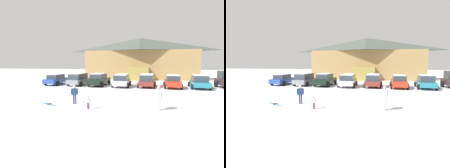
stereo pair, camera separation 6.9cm
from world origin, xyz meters
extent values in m
plane|color=silver|center=(0.00, 0.00, 0.00)|extent=(160.00, 160.00, 0.00)
cube|color=#9D7D4A|center=(2.37, 28.17, 2.76)|extent=(21.23, 7.83, 5.51)
pyramid|color=#464F47|center=(2.37, 28.17, 6.80)|extent=(21.85, 8.45, 2.58)
cube|color=olive|center=(2.22, 23.69, 1.20)|extent=(3.66, 1.91, 2.40)
cube|color=#244497|center=(-9.19, 15.40, 0.61)|extent=(2.06, 4.47, 0.59)
cube|color=#2D3842|center=(-9.21, 15.18, 1.20)|extent=(1.72, 2.37, 0.58)
cube|color=white|center=(-9.21, 15.18, 1.52)|extent=(1.60, 2.25, 0.06)
cylinder|color=black|center=(-10.07, 16.81, 0.32)|extent=(0.26, 0.65, 0.64)
cylinder|color=black|center=(-8.14, 16.69, 0.32)|extent=(0.26, 0.65, 0.64)
cylinder|color=black|center=(-10.24, 14.11, 0.32)|extent=(0.26, 0.65, 0.64)
cylinder|color=black|center=(-8.32, 13.99, 0.32)|extent=(0.26, 0.65, 0.64)
cube|color=gray|center=(-5.77, 15.24, 0.62)|extent=(2.09, 4.19, 0.59)
cube|color=#2D3842|center=(-5.78, 15.16, 1.28)|extent=(1.80, 3.20, 0.73)
cube|color=white|center=(-5.78, 15.16, 1.67)|extent=(1.68, 3.04, 0.06)
cylinder|color=black|center=(-6.63, 16.57, 0.32)|extent=(0.27, 0.66, 0.64)
cylinder|color=black|center=(-4.72, 16.42, 0.32)|extent=(0.27, 0.66, 0.64)
cylinder|color=black|center=(-6.83, 14.06, 0.32)|extent=(0.27, 0.66, 0.64)
cylinder|color=black|center=(-4.92, 13.91, 0.32)|extent=(0.27, 0.66, 0.64)
cube|color=black|center=(-2.81, 15.43, 0.66)|extent=(2.28, 4.94, 0.69)
cube|color=#2D3842|center=(-2.83, 15.19, 1.33)|extent=(1.85, 2.63, 0.63)
cube|color=white|center=(-2.83, 15.19, 1.67)|extent=(1.73, 2.49, 0.06)
cylinder|color=black|center=(-3.67, 17.00, 0.32)|extent=(0.28, 0.66, 0.64)
cylinder|color=black|center=(-1.68, 16.82, 0.32)|extent=(0.28, 0.66, 0.64)
cylinder|color=black|center=(-3.93, 14.04, 0.32)|extent=(0.28, 0.66, 0.64)
cylinder|color=black|center=(-1.94, 13.86, 0.32)|extent=(0.28, 0.66, 0.64)
cube|color=#BDB6C0|center=(0.41, 15.02, 0.62)|extent=(1.91, 4.48, 0.61)
cube|color=#2D3842|center=(0.41, 14.93, 1.26)|extent=(1.67, 3.41, 0.66)
cube|color=white|center=(0.41, 14.93, 1.62)|extent=(1.56, 3.24, 0.06)
cylinder|color=black|center=(-0.57, 16.42, 0.32)|extent=(0.23, 0.64, 0.64)
cylinder|color=black|center=(1.43, 16.39, 0.32)|extent=(0.23, 0.64, 0.64)
cylinder|color=black|center=(-0.60, 13.65, 0.32)|extent=(0.23, 0.64, 0.64)
cylinder|color=black|center=(1.40, 13.63, 0.32)|extent=(0.23, 0.64, 0.64)
cube|color=maroon|center=(3.73, 15.34, 0.62)|extent=(2.18, 4.50, 0.59)
cube|color=#2D3842|center=(3.72, 15.25, 1.27)|extent=(1.87, 3.44, 0.71)
cube|color=white|center=(3.72, 15.25, 1.66)|extent=(1.75, 3.26, 0.06)
cylinder|color=black|center=(2.85, 16.76, 0.32)|extent=(0.27, 0.66, 0.64)
cylinder|color=black|center=(4.82, 16.61, 0.32)|extent=(0.27, 0.66, 0.64)
cylinder|color=black|center=(2.63, 14.06, 0.32)|extent=(0.27, 0.66, 0.64)
cylinder|color=black|center=(4.61, 13.91, 0.32)|extent=(0.27, 0.66, 0.64)
cube|color=#B42D19|center=(6.87, 15.10, 0.65)|extent=(1.95, 4.40, 0.65)
cube|color=#2D3842|center=(6.86, 14.88, 1.28)|extent=(1.64, 2.32, 0.61)
cube|color=white|center=(6.86, 14.88, 1.61)|extent=(1.53, 2.20, 0.06)
cylinder|color=black|center=(6.00, 16.48, 0.32)|extent=(0.25, 0.65, 0.64)
cylinder|color=black|center=(7.88, 16.39, 0.32)|extent=(0.25, 0.65, 0.64)
cylinder|color=black|center=(5.87, 13.81, 0.32)|extent=(0.25, 0.65, 0.64)
cylinder|color=black|center=(7.74, 13.71, 0.32)|extent=(0.25, 0.65, 0.64)
cube|color=teal|center=(10.07, 15.32, 0.60)|extent=(2.28, 4.75, 0.57)
cube|color=#2D3842|center=(10.04, 15.09, 1.26)|extent=(1.84, 2.54, 0.74)
cube|color=white|center=(10.04, 15.09, 1.65)|extent=(1.72, 2.41, 0.06)
cylinder|color=black|center=(9.23, 16.83, 0.32)|extent=(0.28, 0.66, 0.64)
cylinder|color=black|center=(11.19, 16.64, 0.32)|extent=(0.28, 0.66, 0.64)
cylinder|color=black|center=(8.94, 14.00, 0.32)|extent=(0.28, 0.66, 0.64)
cylinder|color=black|center=(10.91, 13.80, 0.32)|extent=(0.28, 0.66, 0.64)
cylinder|color=black|center=(12.51, 16.77, 0.40)|extent=(0.28, 0.81, 0.80)
cylinder|color=#6C2D59|center=(-0.18, 3.08, 0.22)|extent=(0.08, 0.08, 0.44)
cylinder|color=#6C2D59|center=(-0.28, 3.11, 0.22)|extent=(0.08, 0.08, 0.44)
cube|color=#E29ABB|center=(-0.23, 3.10, 0.59)|extent=(0.24, 0.18, 0.31)
cylinder|color=#E29ABB|center=(-0.10, 3.06, 0.60)|extent=(0.06, 0.06, 0.29)
cylinder|color=#E29ABB|center=(-0.36, 3.13, 0.60)|extent=(0.06, 0.06, 0.29)
sphere|color=tan|center=(-0.23, 3.10, 0.81)|extent=(0.11, 0.11, 0.11)
cylinder|color=pink|center=(-0.23, 3.10, 0.87)|extent=(0.11, 0.11, 0.05)
cylinder|color=#E4ACBF|center=(4.46, 3.59, 0.41)|extent=(0.15, 0.15, 0.82)
cylinder|color=#E4ACBF|center=(4.39, 3.76, 0.41)|extent=(0.15, 0.15, 0.82)
cube|color=#A7BCE3|center=(4.42, 3.68, 1.11)|extent=(0.38, 0.46, 0.58)
cylinder|color=#A7BCE3|center=(4.52, 3.44, 1.12)|extent=(0.11, 0.11, 0.55)
cylinder|color=#A7BCE3|center=(4.32, 3.91, 1.12)|extent=(0.11, 0.11, 0.55)
sphere|color=tan|center=(4.42, 3.68, 1.50)|extent=(0.21, 0.21, 0.21)
cylinder|color=pink|center=(4.42, 3.68, 1.62)|extent=(0.20, 0.20, 0.10)
cylinder|color=#3C3654|center=(-1.84, 4.38, 0.35)|extent=(0.13, 0.13, 0.69)
cylinder|color=#3C3654|center=(-1.70, 4.45, 0.35)|extent=(0.13, 0.13, 0.69)
cube|color=navy|center=(-1.77, 4.42, 0.94)|extent=(0.39, 0.33, 0.49)
cylinder|color=navy|center=(-1.97, 4.32, 0.95)|extent=(0.09, 0.09, 0.46)
cylinder|color=navy|center=(-1.58, 4.51, 0.95)|extent=(0.09, 0.09, 0.46)
sphere|color=tan|center=(-1.77, 4.42, 1.27)|extent=(0.18, 0.18, 0.18)
cylinder|color=beige|center=(-1.77, 4.42, 1.36)|extent=(0.17, 0.17, 0.08)
cube|color=#1D63B4|center=(-3.67, 3.76, 0.01)|extent=(1.52, 0.90, 0.02)
cube|color=black|center=(-3.63, 3.73, 0.05)|extent=(0.21, 0.17, 0.06)
cube|color=#1D63B4|center=(-3.57, 3.93, 0.01)|extent=(1.52, 0.90, 0.02)
cube|color=black|center=(-3.53, 3.91, 0.05)|extent=(0.21, 0.17, 0.06)
camera|label=1|loc=(3.56, -7.93, 3.08)|focal=28.00mm
camera|label=2|loc=(3.63, -7.92, 3.08)|focal=28.00mm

